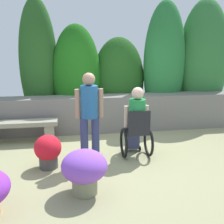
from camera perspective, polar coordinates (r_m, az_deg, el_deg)
ground_plane at (r=5.15m, az=0.29°, el=-9.57°), size 10.21×10.21×0.00m
stone_retaining_wall at (r=6.60m, az=-2.13°, el=-0.29°), size 6.85×0.56×0.87m
hedge_backdrop at (r=7.11m, az=1.25°, el=8.97°), size 7.13×1.13×3.26m
stone_bench at (r=6.13m, az=-19.01°, el=-3.27°), size 1.62×0.37×0.48m
person_in_wheelchair at (r=5.04m, az=5.14°, el=-2.63°), size 0.53×0.66×1.33m
person_standing_companion at (r=4.69m, az=-4.81°, el=-0.03°), size 0.49×0.30×1.61m
flower_pot_purple_near at (r=3.87m, az=-5.87°, el=-11.93°), size 0.65×0.65×0.64m
flower_pot_terracotta_by_wall at (r=4.76m, az=-13.41°, el=-7.96°), size 0.46×0.46×0.58m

